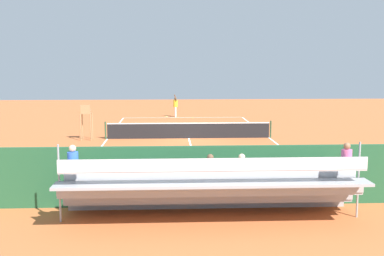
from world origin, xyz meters
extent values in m
plane|color=#BC6033|center=(0.00, 0.00, 0.00)|extent=(60.00, 60.00, 0.00)
cube|color=white|center=(0.00, -11.00, 0.00)|extent=(10.00, 0.10, 0.01)
cube|color=white|center=(0.00, 11.00, 0.00)|extent=(10.00, 0.10, 0.01)
cube|color=white|center=(-5.00, 0.00, 0.00)|extent=(0.10, 22.00, 0.01)
cube|color=white|center=(5.00, 0.00, 0.00)|extent=(0.10, 22.00, 0.01)
cube|color=white|center=(0.00, -6.05, 0.00)|extent=(7.50, 0.10, 0.01)
cube|color=white|center=(0.00, 6.05, 0.00)|extent=(7.50, 0.10, 0.01)
cube|color=white|center=(0.00, 0.00, 0.00)|extent=(0.10, 12.10, 0.01)
cube|color=white|center=(0.00, -11.00, 0.00)|extent=(0.10, 0.30, 0.01)
cube|color=black|center=(0.00, 0.00, 0.46)|extent=(10.00, 0.02, 0.91)
cube|color=white|center=(0.00, 0.00, 0.94)|extent=(10.00, 0.04, 0.06)
cylinder|color=#2D5133|center=(-5.10, 0.00, 0.54)|extent=(0.10, 0.10, 1.07)
cylinder|color=#2D5133|center=(5.10, 0.00, 0.54)|extent=(0.10, 0.10, 1.07)
cube|color=#235633|center=(0.00, 14.00, 1.00)|extent=(18.00, 0.16, 2.00)
cube|color=#9EA0A5|center=(0.00, 14.35, 0.23)|extent=(9.00, 0.10, 0.45)
cube|color=#9EA0A5|center=(0.00, 14.70, 0.41)|extent=(9.00, 0.80, 0.08)
cube|color=#9EA0A5|center=(0.00, 14.32, 0.23)|extent=(9.00, 0.04, 0.45)
cube|color=silver|center=(0.00, 14.80, 0.83)|extent=(8.60, 0.36, 0.04)
cube|color=silver|center=(0.00, 14.98, 1.03)|extent=(8.60, 0.03, 0.36)
cube|color=#9EA0A5|center=(0.00, 15.50, 0.86)|extent=(9.00, 0.80, 0.08)
cube|color=#9EA0A5|center=(0.00, 15.12, 0.68)|extent=(9.00, 0.04, 0.45)
cube|color=silver|center=(0.00, 15.60, 1.28)|extent=(8.60, 0.36, 0.04)
cube|color=silver|center=(0.00, 15.78, 1.48)|extent=(8.60, 0.03, 0.36)
cube|color=#9EA0A5|center=(0.00, 16.30, 1.31)|extent=(9.00, 0.80, 0.08)
cube|color=#9EA0A5|center=(0.00, 15.92, 1.12)|extent=(9.00, 0.04, 0.45)
cube|color=silver|center=(0.00, 16.40, 1.73)|extent=(8.60, 0.36, 0.04)
cube|color=silver|center=(0.00, 16.58, 1.93)|extent=(8.60, 0.03, 0.36)
cylinder|color=#9EA0A5|center=(-4.50, 15.50, 1.18)|extent=(0.06, 0.06, 2.35)
cylinder|color=#9EA0A5|center=(4.50, 15.50, 1.18)|extent=(0.06, 0.06, 2.35)
cube|color=#2D2D33|center=(-3.78, 16.23, 1.77)|extent=(0.32, 0.40, 0.12)
cylinder|color=pink|center=(-3.78, 16.35, 2.06)|extent=(0.30, 0.30, 0.45)
sphere|color=#8C6647|center=(-3.78, 16.35, 2.38)|extent=(0.20, 0.20, 0.20)
cube|color=#2D2D33|center=(3.91, 16.23, 1.77)|extent=(0.32, 0.40, 0.12)
cylinder|color=blue|center=(3.91, 16.35, 2.06)|extent=(0.30, 0.30, 0.45)
sphere|color=beige|center=(3.91, 16.35, 2.38)|extent=(0.20, 0.20, 0.20)
cube|color=#2D2D33|center=(0.79, 14.63, 0.87)|extent=(0.32, 0.40, 0.12)
cylinder|color=purple|center=(0.79, 14.75, 1.16)|extent=(0.30, 0.30, 0.45)
sphere|color=tan|center=(0.79, 14.75, 1.48)|extent=(0.20, 0.20, 0.20)
cube|color=#2D2D33|center=(3.83, 14.63, 0.87)|extent=(0.32, 0.40, 0.12)
cylinder|color=green|center=(3.83, 14.75, 1.16)|extent=(0.30, 0.30, 0.45)
sphere|color=beige|center=(3.83, 14.75, 1.48)|extent=(0.20, 0.20, 0.20)
cube|color=#2D2D33|center=(-0.91, 15.43, 1.32)|extent=(0.32, 0.40, 0.12)
cylinder|color=yellow|center=(-0.91, 15.55, 1.60)|extent=(0.30, 0.30, 0.45)
sphere|color=beige|center=(-0.91, 15.55, 1.93)|extent=(0.20, 0.20, 0.20)
cube|color=#2D2D33|center=(0.03, 15.43, 1.32)|extent=(0.32, 0.40, 0.12)
cylinder|color=#9399A3|center=(0.03, 15.55, 1.60)|extent=(0.30, 0.30, 0.45)
sphere|color=brown|center=(0.03, 15.55, 1.93)|extent=(0.20, 0.20, 0.20)
cylinder|color=#A88456|center=(5.90, -0.04, 0.80)|extent=(0.07, 0.07, 1.60)
cylinder|color=#A88456|center=(6.50, -0.04, 0.80)|extent=(0.07, 0.07, 1.60)
cylinder|color=#A88456|center=(5.90, 0.56, 0.80)|extent=(0.07, 0.07, 1.60)
cylinder|color=#A88456|center=(6.50, 0.56, 0.80)|extent=(0.07, 0.07, 1.60)
cube|color=#A88456|center=(6.20, 0.26, 1.63)|extent=(0.56, 0.56, 0.06)
cube|color=#A88456|center=(6.20, 0.50, 1.90)|extent=(0.56, 0.06, 0.48)
cube|color=#A88456|center=(5.94, 0.26, 1.78)|extent=(0.04, 0.48, 0.04)
cube|color=#A88456|center=(6.46, 0.26, 1.78)|extent=(0.04, 0.48, 0.04)
cube|color=#33383D|center=(-1.51, 13.20, 0.45)|extent=(1.80, 0.40, 0.05)
cylinder|color=#33383D|center=(-2.26, 13.20, 0.23)|extent=(0.06, 0.06, 0.45)
cylinder|color=#33383D|center=(-0.76, 13.20, 0.23)|extent=(0.06, 0.06, 0.45)
cube|color=#33383D|center=(-1.51, 13.38, 0.75)|extent=(1.80, 0.04, 0.36)
cube|color=#B22D2D|center=(0.61, 13.40, 0.18)|extent=(0.90, 0.36, 0.36)
cylinder|color=white|center=(0.63, -11.61, 0.42)|extent=(0.14, 0.14, 0.85)
cylinder|color=white|center=(0.63, -11.39, 0.42)|extent=(0.14, 0.14, 0.85)
cylinder|color=yellow|center=(0.63, -11.50, 1.15)|extent=(0.36, 0.36, 0.60)
sphere|color=brown|center=(0.63, -11.50, 1.56)|extent=(0.22, 0.22, 0.22)
cylinder|color=brown|center=(0.63, -11.28, 1.65)|extent=(0.25, 0.09, 0.55)
cylinder|color=brown|center=(0.63, -11.72, 1.18)|extent=(0.09, 0.09, 0.50)
cylinder|color=black|center=(1.14, -11.90, 0.01)|extent=(0.28, 0.09, 0.03)
torus|color=#D8CC4C|center=(1.40, -11.84, 0.01)|extent=(0.36, 0.36, 0.02)
cylinder|color=white|center=(1.40, -11.84, 0.01)|extent=(0.25, 0.25, 0.00)
sphere|color=#CCDB33|center=(-0.77, -10.51, 0.03)|extent=(0.07, 0.07, 0.07)
camera|label=1|loc=(1.28, 29.71, 4.79)|focal=45.64mm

